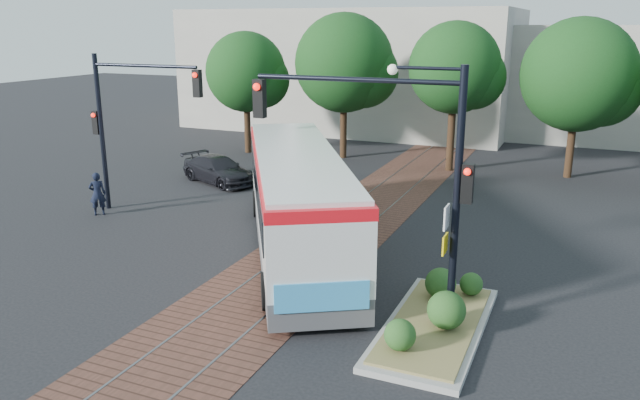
{
  "coord_description": "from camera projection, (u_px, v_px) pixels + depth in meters",
  "views": [
    {
      "loc": [
        7.64,
        -14.47,
        7.04
      ],
      "look_at": [
        -0.0,
        3.21,
        1.6
      ],
      "focal_mm": 35.0,
      "sensor_mm": 36.0,
      "label": 1
    }
  ],
  "objects": [
    {
      "name": "ground",
      "position": [
        275.0,
        283.0,
        17.61
      ],
      "size": [
        120.0,
        120.0,
        0.0
      ],
      "primitive_type": "plane",
      "color": "black",
      "rests_on": "ground"
    },
    {
      "name": "parked_car",
      "position": [
        219.0,
        170.0,
        28.61
      ],
      "size": [
        4.5,
        3.18,
        1.21
      ],
      "primitive_type": "imported",
      "rotation": [
        0.0,
        0.0,
        1.17
      ],
      "color": "black",
      "rests_on": "ground"
    },
    {
      "name": "trackbed",
      "position": [
        329.0,
        239.0,
        21.14
      ],
      "size": [
        3.6,
        40.0,
        0.02
      ],
      "color": "brown",
      "rests_on": "ground"
    },
    {
      "name": "officer",
      "position": [
        97.0,
        194.0,
        23.67
      ],
      "size": [
        0.72,
        0.7,
        1.67
      ],
      "primitive_type": "imported",
      "rotation": [
        0.0,
        0.0,
        3.85
      ],
      "color": "black",
      "rests_on": "ground"
    },
    {
      "name": "signal_pole_left",
      "position": [
        123.0,
        112.0,
        23.29
      ],
      "size": [
        4.99,
        0.34,
        6.0
      ],
      "color": "black",
      "rests_on": "ground"
    },
    {
      "name": "tree_row",
      "position": [
        450.0,
        71.0,
        30.33
      ],
      "size": [
        26.4,
        5.6,
        7.67
      ],
      "color": "#382314",
      "rests_on": "ground"
    },
    {
      "name": "city_bus",
      "position": [
        297.0,
        196.0,
        19.78
      ],
      "size": [
        8.33,
        11.6,
        3.22
      ],
      "rotation": [
        0.0,
        0.0,
        0.54
      ],
      "color": "#48484B",
      "rests_on": "ground"
    },
    {
      "name": "traffic_island",
      "position": [
        437.0,
        316.0,
        14.89
      ],
      "size": [
        2.2,
        5.2,
        1.13
      ],
      "color": "gray",
      "rests_on": "ground"
    },
    {
      "name": "warehouses",
      "position": [
        462.0,
        74.0,
        42.17
      ],
      "size": [
        40.0,
        13.0,
        8.0
      ],
      "color": "#ADA899",
      "rests_on": "ground"
    },
    {
      "name": "signal_pole_main",
      "position": [
        405.0,
        155.0,
        14.29
      ],
      "size": [
        5.49,
        0.46,
        6.0
      ],
      "color": "black",
      "rests_on": "ground"
    }
  ]
}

